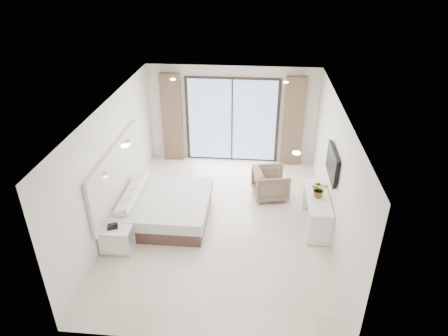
{
  "coord_description": "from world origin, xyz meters",
  "views": [
    {
      "loc": [
        0.72,
        -7.15,
        5.31
      ],
      "look_at": [
        0.02,
        0.4,
        1.16
      ],
      "focal_mm": 32.0,
      "sensor_mm": 36.0,
      "label": 1
    }
  ],
  "objects": [
    {
      "name": "armchair",
      "position": [
        1.08,
        1.18,
        0.4
      ],
      "size": [
        0.88,
        0.92,
        0.81
      ],
      "primitive_type": "imported",
      "rotation": [
        0.0,
        0.0,
        1.78
      ],
      "color": "#837456",
      "rests_on": "ground"
    },
    {
      "name": "phone",
      "position": [
        -2.03,
        -1.1,
        0.57
      ],
      "size": [
        0.24,
        0.21,
        0.07
      ],
      "primitive_type": "cube",
      "rotation": [
        0.0,
        0.0,
        0.37
      ],
      "color": "black",
      "rests_on": "nightstand"
    },
    {
      "name": "nightstand",
      "position": [
        -1.97,
        -1.09,
        0.27
      ],
      "size": [
        0.6,
        0.49,
        0.54
      ],
      "rotation": [
        0.0,
        0.0,
        0.01
      ],
      "color": "white",
      "rests_on": "ground"
    },
    {
      "name": "bed",
      "position": [
        -1.31,
        0.02,
        0.29
      ],
      "size": [
        1.99,
        1.9,
        0.7
      ],
      "color": "brown",
      "rests_on": "ground"
    },
    {
      "name": "plant",
      "position": [
        2.04,
        0.05,
        0.92
      ],
      "size": [
        0.35,
        0.39,
        0.29
      ],
      "primitive_type": "imported",
      "rotation": [
        0.0,
        0.0,
        -0.05
      ],
      "color": "#33662D",
      "rests_on": "console_desk"
    },
    {
      "name": "ground",
      "position": [
        0.0,
        0.0,
        0.0
      ],
      "size": [
        6.2,
        6.2,
        0.0
      ],
      "primitive_type": "plane",
      "color": "beige",
      "rests_on": "ground"
    },
    {
      "name": "room_shell",
      "position": [
        -0.2,
        0.75,
        1.58
      ],
      "size": [
        4.62,
        6.22,
        2.72
      ],
      "color": "silver",
      "rests_on": "ground"
    },
    {
      "name": "console_desk",
      "position": [
        2.04,
        0.08,
        0.56
      ],
      "size": [
        0.47,
        1.49,
        0.77
      ],
      "color": "white",
      "rests_on": "ground"
    }
  ]
}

